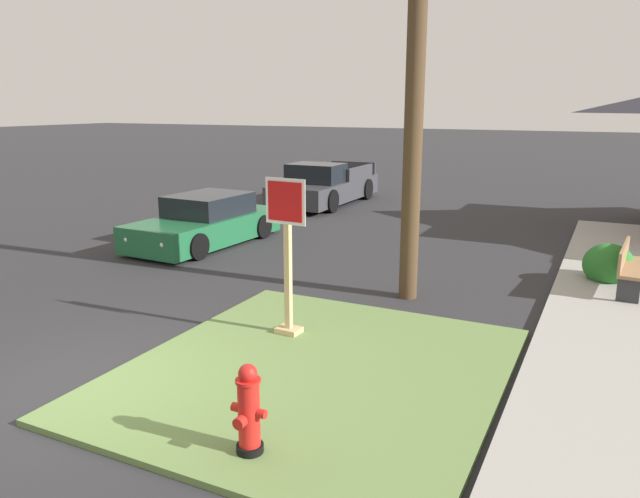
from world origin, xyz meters
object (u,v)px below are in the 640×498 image
(utility_pole, at_px, (416,45))
(fire_hydrant, at_px, (249,411))
(street_bench, at_px, (630,265))
(stop_sign, at_px, (287,261))
(parked_sedan_green, at_px, (206,223))
(manhole_cover, at_px, (257,309))
(pickup_truck_charcoal, at_px, (324,187))

(utility_pole, bearing_deg, fire_hydrant, -87.80)
(fire_hydrant, distance_m, street_bench, 8.24)
(stop_sign, xyz_separation_m, parked_sedan_green, (-4.94, 4.61, -0.66))
(parked_sedan_green, bearing_deg, utility_pole, -17.76)
(manhole_cover, bearing_deg, fire_hydrant, -58.93)
(fire_hydrant, relative_size, pickup_truck_charcoal, 0.18)
(stop_sign, distance_m, parked_sedan_green, 6.79)
(stop_sign, height_order, utility_pole, utility_pole)
(manhole_cover, distance_m, street_bench, 6.81)
(stop_sign, distance_m, utility_pole, 4.31)
(stop_sign, distance_m, street_bench, 6.49)
(manhole_cover, bearing_deg, street_bench, 32.35)
(stop_sign, bearing_deg, street_bench, 44.47)
(fire_hydrant, relative_size, utility_pole, 0.11)
(street_bench, bearing_deg, stop_sign, -135.53)
(pickup_truck_charcoal, bearing_deg, manhole_cover, -70.05)
(fire_hydrant, bearing_deg, stop_sign, 112.26)
(street_bench, distance_m, utility_pole, 5.57)
(stop_sign, distance_m, manhole_cover, 1.87)
(fire_hydrant, xyz_separation_m, utility_pole, (-0.22, 5.68, 3.89))
(fire_hydrant, xyz_separation_m, manhole_cover, (-2.34, 3.88, -0.52))
(manhole_cover, relative_size, pickup_truck_charcoal, 0.13)
(parked_sedan_green, relative_size, utility_pole, 0.50)
(manhole_cover, xyz_separation_m, pickup_truck_charcoal, (-3.87, 10.66, 0.61))
(pickup_truck_charcoal, bearing_deg, stop_sign, -66.67)
(parked_sedan_green, relative_size, street_bench, 2.50)
(fire_hydrant, height_order, stop_sign, stop_sign)
(fire_hydrant, height_order, pickup_truck_charcoal, pickup_truck_charcoal)
(stop_sign, bearing_deg, manhole_cover, 141.19)
(fire_hydrant, bearing_deg, utility_pole, 92.20)
(manhole_cover, height_order, street_bench, street_bench)
(pickup_truck_charcoal, relative_size, street_bench, 3.06)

